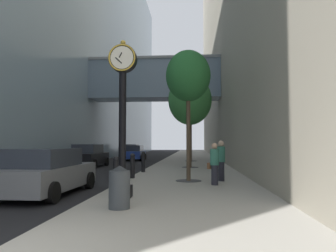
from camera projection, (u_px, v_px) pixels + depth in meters
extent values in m
plane|color=black|center=(163.00, 161.00, 31.26)|extent=(110.00, 110.00, 0.00)
cube|color=#9E998E|center=(191.00, 159.00, 34.03)|extent=(5.55, 80.00, 0.14)
cube|color=#849EB2|center=(66.00, 18.00, 36.00)|extent=(9.00, 80.00, 32.00)
cube|color=slate|center=(156.00, 81.00, 30.82)|extent=(12.92, 3.20, 3.60)
cube|color=gray|center=(156.00, 62.00, 30.92)|extent=(12.92, 3.40, 0.24)
cube|color=black|center=(122.00, 191.00, 9.39)|extent=(0.55, 0.55, 0.35)
cylinder|color=gold|center=(122.00, 182.00, 9.41)|extent=(0.39, 0.38, 0.18)
cylinder|color=black|center=(122.00, 125.00, 9.50)|extent=(0.22, 0.22, 3.20)
cylinder|color=black|center=(123.00, 59.00, 9.61)|extent=(0.84, 0.28, 0.84)
torus|color=gold|center=(122.00, 57.00, 9.46)|extent=(0.82, 0.05, 0.82)
cylinder|color=silver|center=(122.00, 57.00, 9.46)|extent=(0.69, 0.01, 0.69)
cylinder|color=silver|center=(124.00, 60.00, 9.76)|extent=(0.69, 0.01, 0.69)
sphere|color=gold|center=(123.00, 43.00, 9.64)|extent=(0.16, 0.16, 0.16)
cube|color=black|center=(120.00, 55.00, 9.46)|extent=(0.10, 0.01, 0.16)
cube|color=black|center=(119.00, 60.00, 9.46)|extent=(0.21, 0.01, 0.20)
cylinder|color=black|center=(116.00, 174.00, 11.47)|extent=(0.22, 0.22, 0.97)
sphere|color=black|center=(116.00, 159.00, 11.50)|extent=(0.23, 0.23, 0.23)
cylinder|color=black|center=(133.00, 168.00, 14.61)|extent=(0.22, 0.22, 0.97)
sphere|color=black|center=(133.00, 156.00, 14.64)|extent=(0.23, 0.23, 0.23)
cylinder|color=black|center=(143.00, 163.00, 17.75)|extent=(0.22, 0.22, 0.97)
sphere|color=black|center=(143.00, 154.00, 17.78)|extent=(0.23, 0.23, 0.23)
cylinder|color=#333335|center=(189.00, 181.00, 13.50)|extent=(1.10, 1.10, 0.02)
cylinder|color=#4C3D2D|center=(188.00, 136.00, 13.61)|extent=(0.18, 0.18, 3.80)
ellipsoid|color=#23602D|center=(188.00, 76.00, 13.75)|extent=(1.93, 1.93, 2.22)
cylinder|color=#333335|center=(190.00, 167.00, 21.20)|extent=(1.10, 1.10, 0.02)
cylinder|color=#4C3D2D|center=(190.00, 142.00, 21.29)|extent=(0.18, 0.18, 3.43)
ellipsoid|color=#387F3D|center=(190.00, 100.00, 21.44)|extent=(2.92, 2.92, 3.36)
cylinder|color=#333335|center=(191.00, 161.00, 28.89)|extent=(1.10, 1.10, 0.02)
cylinder|color=#4C3D2D|center=(191.00, 138.00, 29.00)|extent=(0.18, 0.18, 4.17)
ellipsoid|color=#428438|center=(191.00, 105.00, 29.17)|extent=(2.56, 2.56, 2.94)
cylinder|color=#383D42|center=(119.00, 190.00, 7.80)|extent=(0.52, 0.52, 0.92)
cone|color=#272A2E|center=(120.00, 169.00, 7.83)|extent=(0.53, 0.53, 0.16)
cylinder|color=#23232D|center=(215.00, 175.00, 12.21)|extent=(0.36, 0.36, 0.76)
cylinder|color=#337560|center=(215.00, 157.00, 12.25)|extent=(0.47, 0.47, 0.62)
sphere|color=tan|center=(214.00, 146.00, 12.27)|extent=(0.23, 0.23, 0.23)
cube|color=brown|center=(210.00, 166.00, 12.36)|extent=(0.21, 0.23, 0.24)
cylinder|color=#23232D|center=(221.00, 171.00, 13.50)|extent=(0.36, 0.36, 0.81)
cylinder|color=#337560|center=(221.00, 154.00, 13.54)|extent=(0.48, 0.48, 0.66)
sphere|color=beige|center=(221.00, 144.00, 13.57)|extent=(0.25, 0.25, 0.25)
cube|color=navy|center=(134.00, 155.00, 32.82)|extent=(1.92, 4.48, 0.74)
cube|color=#282D38|center=(134.00, 148.00, 32.64)|extent=(1.66, 2.52, 0.61)
cylinder|color=black|center=(128.00, 157.00, 34.37)|extent=(0.23, 0.64, 0.64)
cylinder|color=black|center=(145.00, 157.00, 34.26)|extent=(0.23, 0.64, 0.64)
cylinder|color=black|center=(123.00, 158.00, 31.36)|extent=(0.23, 0.64, 0.64)
cylinder|color=black|center=(141.00, 158.00, 31.25)|extent=(0.23, 0.64, 0.64)
cube|color=slate|center=(47.00, 177.00, 10.77)|extent=(1.94, 4.58, 0.75)
cube|color=#282D38|center=(44.00, 158.00, 10.58)|extent=(1.68, 2.57, 0.61)
cylinder|color=black|center=(43.00, 180.00, 12.38)|extent=(0.23, 0.64, 0.64)
cylinder|color=black|center=(89.00, 180.00, 12.21)|extent=(0.23, 0.64, 0.64)
cylinder|color=black|center=(53.00, 193.00, 9.13)|extent=(0.23, 0.64, 0.64)
cube|color=#B7BABF|center=(132.00, 152.00, 40.64)|extent=(1.81, 4.03, 0.78)
cube|color=#282D38|center=(131.00, 147.00, 40.48)|extent=(1.57, 2.27, 0.64)
cylinder|color=black|center=(127.00, 154.00, 42.03)|extent=(0.23, 0.64, 0.64)
cylinder|color=black|center=(140.00, 154.00, 41.93)|extent=(0.23, 0.64, 0.64)
cylinder|color=black|center=(123.00, 155.00, 39.32)|extent=(0.23, 0.64, 0.64)
cylinder|color=black|center=(137.00, 155.00, 39.22)|extent=(0.23, 0.64, 0.64)
cube|color=black|center=(89.00, 159.00, 23.46)|extent=(1.93, 4.20, 0.81)
cube|color=#282D38|center=(88.00, 149.00, 23.29)|extent=(1.66, 2.37, 0.66)
cylinder|color=black|center=(84.00, 161.00, 24.94)|extent=(0.24, 0.65, 0.64)
cylinder|color=black|center=(107.00, 162.00, 24.74)|extent=(0.24, 0.65, 0.64)
cylinder|color=black|center=(69.00, 164.00, 22.14)|extent=(0.24, 0.65, 0.64)
cylinder|color=black|center=(94.00, 164.00, 21.94)|extent=(0.24, 0.65, 0.64)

